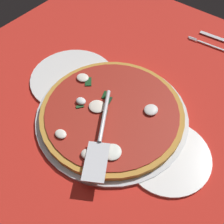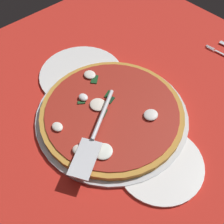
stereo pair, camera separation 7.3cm
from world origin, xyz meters
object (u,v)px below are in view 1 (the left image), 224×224
at_px(pizza_server, 101,136).
at_px(dinner_plate_left, 168,156).
at_px(pizza, 112,112).
at_px(dinner_plate_right, 72,79).

bearing_deg(pizza_server, dinner_plate_left, 86.49).
bearing_deg(pizza, pizza_server, 112.09).
bearing_deg(dinner_plate_left, dinner_plate_right, -7.38).
relative_size(dinner_plate_left, dinner_plate_right, 0.83).
xyz_separation_m(dinner_plate_left, dinner_plate_right, (0.36, -0.05, 0.00)).
relative_size(dinner_plate_right, pizza, 0.66).
distance_m(dinner_plate_left, pizza_server, 0.17).
xyz_separation_m(dinner_plate_left, pizza, (0.18, -0.01, 0.02)).
xyz_separation_m(dinner_plate_right, pizza, (-0.18, 0.04, 0.02)).
relative_size(dinner_plate_right, pizza_server, 1.06).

